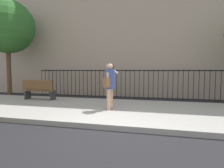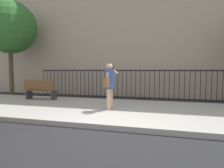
% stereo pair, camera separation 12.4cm
% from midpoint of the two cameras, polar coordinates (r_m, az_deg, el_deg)
% --- Properties ---
extents(ground_plane, '(60.00, 60.00, 0.00)m').
position_cam_midpoint_polar(ground_plane, '(5.12, -1.61, -13.75)').
color(ground_plane, black).
extents(sidewalk, '(28.00, 4.40, 0.15)m').
position_cam_midpoint_polar(sidewalk, '(7.17, 3.26, -7.92)').
color(sidewalk, '#9E9B93').
rests_on(sidewalk, ground).
extents(building_facade, '(28.00, 4.00, 9.94)m').
position_cam_midpoint_polar(building_facade, '(13.68, 8.69, 18.48)').
color(building_facade, tan).
rests_on(building_facade, ground).
extents(iron_fence, '(12.03, 0.04, 1.60)m').
position_cam_midpoint_polar(iron_fence, '(10.68, 7.09, 1.15)').
color(iron_fence, black).
rests_on(iron_fence, ground).
extents(pedestrian_on_phone, '(0.49, 0.69, 1.66)m').
position_cam_midpoint_polar(pedestrian_on_phone, '(6.87, -1.22, 0.30)').
color(pedestrian_on_phone, tan).
rests_on(pedestrian_on_phone, sidewalk).
extents(street_bench, '(1.60, 0.45, 0.95)m').
position_cam_midpoint_polar(street_bench, '(9.86, -21.30, -1.50)').
color(street_bench, brown).
rests_on(street_bench, sidewalk).
extents(street_tree_mid, '(3.06, 3.06, 5.62)m').
position_cam_midpoint_polar(street_tree_mid, '(13.01, -28.98, 14.71)').
color(street_tree_mid, '#4C3823').
rests_on(street_tree_mid, ground).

